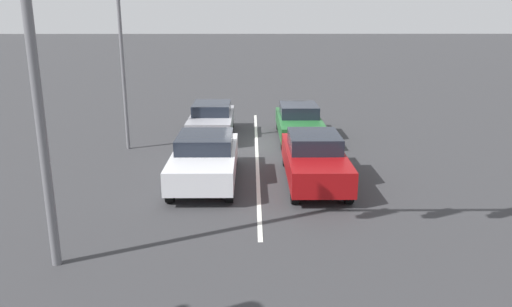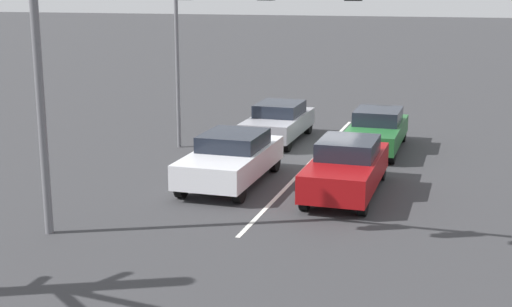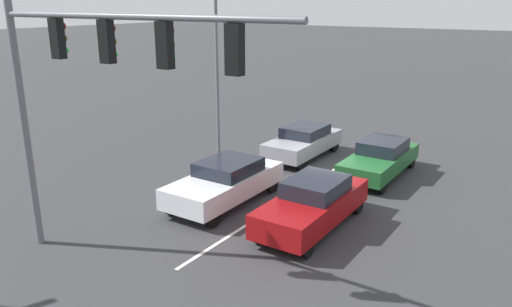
{
  "view_description": "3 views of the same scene",
  "coord_description": "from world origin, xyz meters",
  "views": [
    {
      "loc": [
        0.2,
        19.94,
        5.16
      ],
      "look_at": [
        0.07,
        5.48,
        1.12
      ],
      "focal_mm": 35.0,
      "sensor_mm": 36.0,
      "label": 1
    },
    {
      "loc": [
        -5.04,
        24.14,
        5.71
      ],
      "look_at": [
        0.65,
        5.68,
        1.18
      ],
      "focal_mm": 50.0,
      "sensor_mm": 36.0,
      "label": 2
    },
    {
      "loc": [
        -8.18,
        17.81,
        6.76
      ],
      "look_at": [
        0.48,
        4.69,
        1.97
      ],
      "focal_mm": 35.0,
      "sensor_mm": 36.0,
      "label": 3
    }
  ],
  "objects": [
    {
      "name": "car_gray_midlane_second",
      "position": [
        1.94,
        -1.42,
        0.75
      ],
      "size": [
        1.81,
        4.44,
        1.44
      ],
      "color": "gray",
      "rests_on": "ground_plane"
    },
    {
      "name": "street_lamp_right_shoulder",
      "position": [
        4.95,
        0.72,
        4.41
      ],
      "size": [
        1.56,
        0.24,
        7.71
      ],
      "color": "slate",
      "rests_on": "ground_plane"
    },
    {
      "name": "car_darkgreen_leftlane_second",
      "position": [
        -1.83,
        -0.91,
        0.74
      ],
      "size": [
        1.78,
        4.72,
        1.45
      ],
      "color": "#1E5928",
      "rests_on": "ground_plane"
    },
    {
      "name": "lane_stripe_left_divider",
      "position": [
        0.0,
        1.62,
        0.01
      ],
      "size": [
        0.12,
        15.24,
        0.01
      ],
      "primitive_type": "cube",
      "color": "silver",
      "rests_on": "ground_plane"
    },
    {
      "name": "ground_plane",
      "position": [
        0.0,
        0.0,
        0.0
      ],
      "size": [
        240.0,
        240.0,
        0.0
      ],
      "primitive_type": "plane",
      "color": "#333335"
    },
    {
      "name": "car_silver_midlane_front",
      "position": [
        1.68,
        4.79,
        0.78
      ],
      "size": [
        1.95,
        4.72,
        1.5
      ],
      "color": "silver",
      "rests_on": "ground_plane"
    },
    {
      "name": "traffic_signal_gantry",
      "position": [
        1.49,
        10.22,
        5.2
      ],
      "size": [
        8.67,
        0.37,
        7.01
      ],
      "color": "slate",
      "rests_on": "ground_plane"
    },
    {
      "name": "car_maroon_leftlane_front",
      "position": [
        -1.77,
        4.88,
        0.78
      ],
      "size": [
        1.78,
        4.72,
        1.55
      ],
      "color": "maroon",
      "rests_on": "ground_plane"
    }
  ]
}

